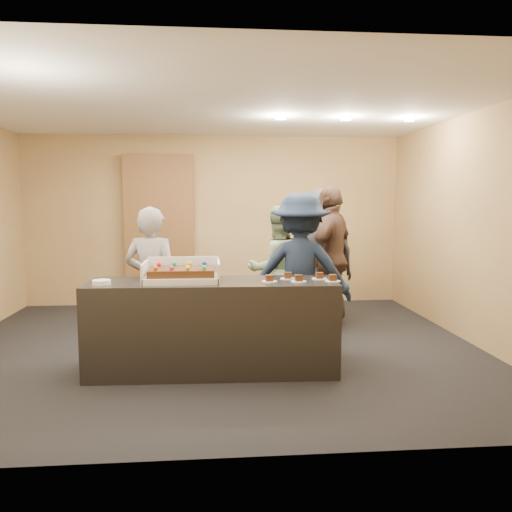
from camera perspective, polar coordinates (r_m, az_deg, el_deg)
name	(u,v)px	position (r m, az deg, el deg)	size (l,w,h in m)	color
room	(215,230)	(5.61, -4.69, 2.99)	(6.04, 6.00, 2.70)	black
serving_counter	(213,326)	(4.96, -4.95, -8.01)	(2.40, 0.70, 0.90)	black
storage_cabinet	(160,231)	(8.07, -10.96, 2.85)	(1.09, 0.15, 2.40)	brown
cake_box	(182,276)	(4.90, -8.43, -2.30)	(0.73, 0.50, 0.21)	white
sheet_cake	(182,271)	(4.86, -8.46, -1.76)	(0.62, 0.43, 0.12)	#391D0C
plate_stack	(101,282)	(4.87, -17.25, -2.88)	(0.17, 0.17, 0.04)	white
slice_a	(269,279)	(4.80, 1.55, -2.70)	(0.15, 0.15, 0.07)	white
slice_b	(288,277)	(4.98, 3.65, -2.37)	(0.15, 0.15, 0.07)	white
slice_c	(299,279)	(4.82, 4.90, -2.68)	(0.15, 0.15, 0.07)	white
slice_d	(320,277)	(5.00, 7.27, -2.37)	(0.15, 0.15, 0.07)	white
slice_e	(333,279)	(4.88, 8.75, -2.61)	(0.15, 0.15, 0.07)	white
person_server_grey	(152,284)	(5.37, -11.83, -3.10)	(0.59, 0.39, 1.62)	gray
person_sage_man	(278,270)	(6.28, 2.49, -1.61)	(0.78, 0.61, 1.61)	gray
person_navy_man	(300,272)	(5.60, 5.08, -1.85)	(1.14, 0.65, 1.76)	#18243B
person_brown_extra	(331,257)	(6.61, 8.57, -0.17)	(1.09, 0.46, 1.87)	brown
person_dark_suit	(321,256)	(6.86, 7.41, -0.01)	(0.90, 0.59, 1.84)	#28282D
ceiling_spotlights	(346,119)	(6.39, 10.20, 15.19)	(1.72, 0.12, 0.03)	#FFEAC6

